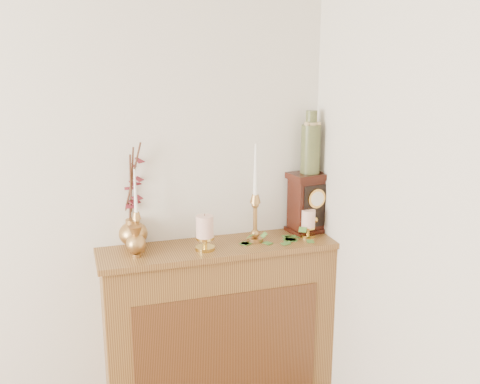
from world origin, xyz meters
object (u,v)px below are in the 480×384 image
object	(u,v)px
candlestick_center	(255,210)
ginger_jar	(134,198)
candlestick_left	(137,225)
ceramic_vase	(311,145)
mantel_clock	(309,203)
bud_vase	(136,242)

from	to	relation	value
candlestick_center	ginger_jar	xyz separation A→B (m)	(-0.60, 0.15, 0.07)
candlestick_left	ceramic_vase	distance (m)	1.00
mantel_clock	ceramic_vase	world-z (taller)	ceramic_vase
candlestick_left	bud_vase	xyz separation A→B (m)	(-0.02, -0.07, -0.06)
ceramic_vase	mantel_clock	bearing A→B (deg)	-80.22
candlestick_left	mantel_clock	size ratio (longest dim) A/B	1.27
bud_vase	candlestick_center	bearing A→B (deg)	3.49
candlestick_center	bud_vase	size ratio (longest dim) A/B	3.34
candlestick_center	ginger_jar	bearing A→B (deg)	165.93
candlestick_center	bud_vase	bearing A→B (deg)	-176.51
candlestick_center	ceramic_vase	bearing A→B (deg)	12.69
bud_vase	candlestick_left	bearing A→B (deg)	76.91
candlestick_center	mantel_clock	bearing A→B (deg)	12.19
candlestick_left	ceramic_vase	size ratio (longest dim) A/B	1.25
candlestick_center	mantel_clock	world-z (taller)	candlestick_center
candlestick_left	candlestick_center	distance (m)	0.61
candlestick_left	candlestick_center	xyz separation A→B (m)	(0.60, -0.03, 0.03)
candlestick_left	ginger_jar	bearing A→B (deg)	87.89
ginger_jar	ceramic_vase	distance (m)	0.97
bud_vase	ceramic_vase	distance (m)	1.04
candlestick_left	ceramic_vase	xyz separation A→B (m)	(0.94, 0.04, 0.34)
candlestick_left	mantel_clock	world-z (taller)	candlestick_left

